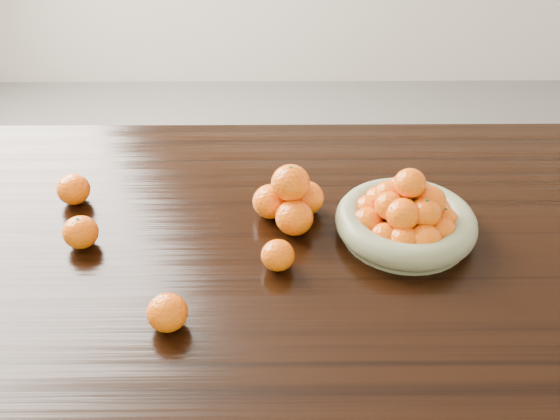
{
  "coord_description": "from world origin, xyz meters",
  "views": [
    {
      "loc": [
        0.04,
        -1.04,
        1.55
      ],
      "look_at": [
        0.05,
        -0.02,
        0.83
      ],
      "focal_mm": 40.0,
      "sensor_mm": 36.0,
      "label": 1
    }
  ],
  "objects_px": {
    "dining_table": "(258,268)",
    "loose_orange_0": "(81,232)",
    "fruit_bowl": "(406,218)",
    "orange_pyramid": "(290,200)"
  },
  "relations": [
    {
      "from": "fruit_bowl",
      "to": "loose_orange_0",
      "type": "xyz_separation_m",
      "value": [
        -0.67,
        -0.03,
        -0.01
      ]
    },
    {
      "from": "dining_table",
      "to": "loose_orange_0",
      "type": "height_order",
      "value": "loose_orange_0"
    },
    {
      "from": "dining_table",
      "to": "loose_orange_0",
      "type": "xyz_separation_m",
      "value": [
        -0.36,
        -0.03,
        0.12
      ]
    },
    {
      "from": "dining_table",
      "to": "fruit_bowl",
      "type": "relative_size",
      "value": 6.83
    },
    {
      "from": "loose_orange_0",
      "to": "orange_pyramid",
      "type": "bearing_deg",
      "value": 11.35
    },
    {
      "from": "dining_table",
      "to": "loose_orange_0",
      "type": "bearing_deg",
      "value": -175.3
    },
    {
      "from": "fruit_bowl",
      "to": "orange_pyramid",
      "type": "bearing_deg",
      "value": 166.86
    },
    {
      "from": "dining_table",
      "to": "orange_pyramid",
      "type": "bearing_deg",
      "value": 38.74
    },
    {
      "from": "fruit_bowl",
      "to": "orange_pyramid",
      "type": "distance_m",
      "value": 0.25
    },
    {
      "from": "dining_table",
      "to": "loose_orange_0",
      "type": "distance_m",
      "value": 0.38
    }
  ]
}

